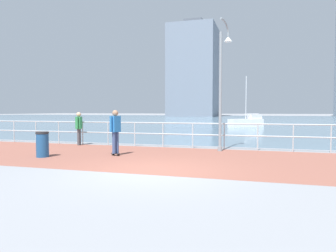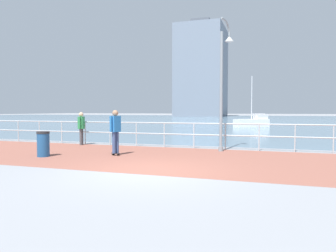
{
  "view_description": "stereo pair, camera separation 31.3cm",
  "coord_description": "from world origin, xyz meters",
  "px_view_note": "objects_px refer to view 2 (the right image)",
  "views": [
    {
      "loc": [
        2.92,
        -8.21,
        1.7
      ],
      "look_at": [
        -0.5,
        3.27,
        1.1
      ],
      "focal_mm": 33.36,
      "sensor_mm": 36.0,
      "label": 1
    },
    {
      "loc": [
        3.21,
        -8.12,
        1.7
      ],
      "look_at": [
        -0.5,
        3.27,
        1.1
      ],
      "focal_mm": 33.36,
      "sensor_mm": 36.0,
      "label": 2
    }
  ],
  "objects_px": {
    "lamppost": "(224,78)",
    "skateboarder": "(115,128)",
    "trash_bin": "(43,144)",
    "sailboat_ivory": "(253,122)",
    "bystander": "(81,126)"
  },
  "relations": [
    {
      "from": "skateboarder",
      "to": "sailboat_ivory",
      "type": "xyz_separation_m",
      "value": [
        3.82,
        22.96,
        -0.53
      ]
    },
    {
      "from": "lamppost",
      "to": "trash_bin",
      "type": "height_order",
      "value": "lamppost"
    },
    {
      "from": "trash_bin",
      "to": "bystander",
      "type": "bearing_deg",
      "value": 103.38
    },
    {
      "from": "trash_bin",
      "to": "sailboat_ivory",
      "type": "height_order",
      "value": "sailboat_ivory"
    },
    {
      "from": "skateboarder",
      "to": "sailboat_ivory",
      "type": "bearing_deg",
      "value": 80.55
    },
    {
      "from": "trash_bin",
      "to": "sailboat_ivory",
      "type": "bearing_deg",
      "value": 75.53
    },
    {
      "from": "skateboarder",
      "to": "trash_bin",
      "type": "xyz_separation_m",
      "value": [
        -2.38,
        -1.1,
        -0.56
      ]
    },
    {
      "from": "lamppost",
      "to": "bystander",
      "type": "relative_size",
      "value": 3.42
    },
    {
      "from": "lamppost",
      "to": "skateboarder",
      "type": "relative_size",
      "value": 3.22
    },
    {
      "from": "lamppost",
      "to": "skateboarder",
      "type": "xyz_separation_m",
      "value": [
        -3.67,
        -2.6,
        -2.02
      ]
    },
    {
      "from": "bystander",
      "to": "trash_bin",
      "type": "height_order",
      "value": "bystander"
    },
    {
      "from": "bystander",
      "to": "sailboat_ivory",
      "type": "distance_m",
      "value": 21.47
    },
    {
      "from": "bystander",
      "to": "trash_bin",
      "type": "bearing_deg",
      "value": -76.62
    },
    {
      "from": "lamppost",
      "to": "skateboarder",
      "type": "bearing_deg",
      "value": -144.7
    },
    {
      "from": "sailboat_ivory",
      "to": "trash_bin",
      "type": "bearing_deg",
      "value": -104.47
    }
  ]
}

